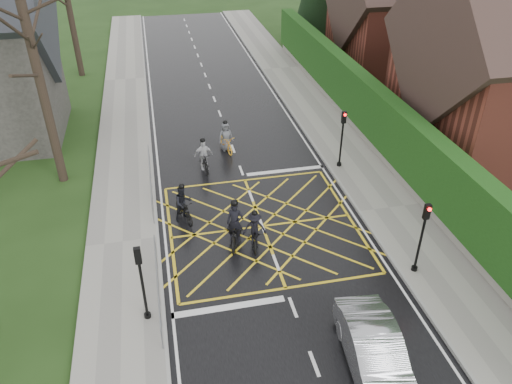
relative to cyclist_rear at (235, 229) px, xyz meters
name	(u,v)px	position (x,y,z in m)	size (l,w,h in m)	color
ground	(262,226)	(1.34, 0.83, -0.68)	(120.00, 120.00, 0.00)	#1A3210
road	(262,226)	(1.34, 0.83, -0.67)	(9.00, 80.00, 0.01)	black
sidewalk_right	(389,209)	(7.34, 0.83, -0.60)	(3.00, 80.00, 0.15)	gray
sidewalk_left	(123,243)	(-4.66, 0.83, -0.60)	(3.00, 80.00, 0.15)	gray
stone_wall	(373,142)	(9.09, 6.83, -0.33)	(0.50, 38.00, 0.70)	slate
hedge	(377,113)	(9.09, 6.83, 1.42)	(0.90, 38.00, 2.80)	#16390F
house_far	(403,13)	(16.09, 18.83, 3.68)	(9.80, 8.80, 10.30)	maroon
tree_near	(25,20)	(-7.66, 6.83, 7.24)	(9.24, 9.24, 11.44)	black
railing_south	(158,282)	(-3.31, -2.67, 0.11)	(0.05, 5.04, 1.03)	slate
railing_north	(150,177)	(-3.31, 4.83, 0.11)	(0.05, 6.04, 1.03)	slate
traffic_light_ne	(342,140)	(6.44, 5.03, 0.99)	(0.24, 0.31, 3.21)	black
traffic_light_se	(421,239)	(6.44, -3.37, 0.99)	(0.24, 0.31, 3.21)	black
traffic_light_sw	(143,284)	(-3.76, -3.66, 0.99)	(0.24, 0.31, 3.21)	black
cyclist_rear	(235,229)	(0.00, 0.00, 0.00)	(1.30, 2.26, 2.08)	black
cyclist_back	(183,206)	(-1.96, 2.12, 0.01)	(1.07, 1.89, 1.82)	black
cyclist_mid	(255,232)	(0.76, -0.31, -0.07)	(1.07, 1.79, 1.66)	black
cyclist_front	(204,158)	(-0.54, 6.35, -0.01)	(1.01, 1.85, 1.81)	black
cyclist_lead	(226,140)	(0.94, 8.25, -0.05)	(0.99, 1.95, 1.81)	orange
car	(375,353)	(3.06, -7.23, 0.06)	(1.55, 4.44, 1.46)	#A3A4AA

